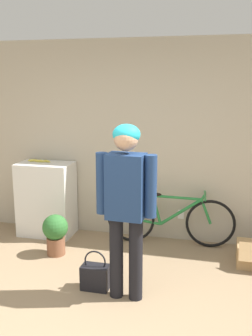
# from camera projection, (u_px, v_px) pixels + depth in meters

# --- Properties ---
(wall_back) EXTENTS (8.00, 0.07, 2.60)m
(wall_back) POSITION_uv_depth(u_px,v_px,m) (141.00, 141.00, 5.13)
(wall_back) COLOR #B7AD99
(wall_back) RESTS_ON ground_plane
(side_shelf) EXTENTS (0.73, 0.45, 1.00)m
(side_shelf) POSITION_uv_depth(u_px,v_px,m) (46.00, 199.00, 5.34)
(side_shelf) COLOR white
(side_shelf) RESTS_ON ground_plane
(person) EXTENTS (0.57, 0.26, 1.69)m
(person) POSITION_uv_depth(u_px,v_px,m) (126.00, 196.00, 3.63)
(person) COLOR black
(person) RESTS_ON ground_plane
(bicycle) EXTENTS (1.64, 0.46, 0.70)m
(bicycle) POSITION_uv_depth(u_px,v_px,m) (170.00, 219.00, 5.03)
(bicycle) COLOR black
(bicycle) RESTS_ON ground_plane
(banana) EXTENTS (0.35, 0.09, 0.03)m
(banana) POSITION_uv_depth(u_px,v_px,m) (39.00, 161.00, 5.31)
(banana) COLOR #EAD64C
(banana) RESTS_ON side_shelf
(handbag) EXTENTS (0.28, 0.17, 0.41)m
(handbag) POSITION_uv_depth(u_px,v_px,m) (95.00, 276.00, 3.97)
(handbag) COLOR black
(handbag) RESTS_ON ground_plane
(potted_plant) EXTENTS (0.31, 0.31, 0.50)m
(potted_plant) POSITION_uv_depth(u_px,v_px,m) (55.00, 232.00, 4.74)
(potted_plant) COLOR brown
(potted_plant) RESTS_ON ground_plane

